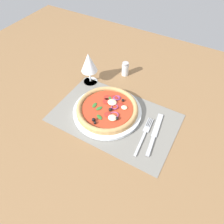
% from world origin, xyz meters
% --- Properties ---
extents(ground_plane, '(1.90, 1.40, 0.02)m').
position_xyz_m(ground_plane, '(0.00, 0.00, -0.01)').
color(ground_plane, olive).
extents(placemat, '(0.48, 0.30, 0.00)m').
position_xyz_m(placemat, '(0.00, 0.00, 0.00)').
color(placemat, slate).
rests_on(placemat, ground_plane).
extents(plate, '(0.27, 0.27, 0.01)m').
position_xyz_m(plate, '(-0.04, 0.01, 0.01)').
color(plate, white).
rests_on(plate, placemat).
extents(pizza, '(0.24, 0.24, 0.03)m').
position_xyz_m(pizza, '(-0.04, 0.01, 0.03)').
color(pizza, tan).
rests_on(pizza, plate).
extents(fork, '(0.03, 0.18, 0.00)m').
position_xyz_m(fork, '(0.14, -0.02, 0.01)').
color(fork, '#B2B5BA').
rests_on(fork, placemat).
extents(knife, '(0.04, 0.20, 0.01)m').
position_xyz_m(knife, '(0.17, 0.01, 0.01)').
color(knife, '#B2B5BA').
rests_on(knife, placemat).
extents(wine_glass, '(0.07, 0.07, 0.15)m').
position_xyz_m(wine_glass, '(-0.20, 0.14, 0.10)').
color(wine_glass, silver).
rests_on(wine_glass, ground_plane).
extents(pepper_shaker, '(0.03, 0.03, 0.07)m').
position_xyz_m(pepper_shaker, '(-0.09, 0.26, 0.03)').
color(pepper_shaker, silver).
rests_on(pepper_shaker, ground_plane).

